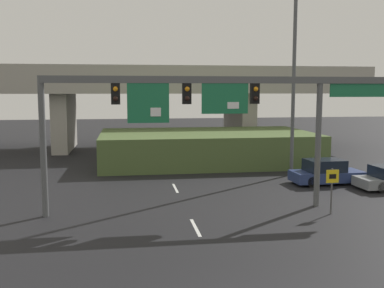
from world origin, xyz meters
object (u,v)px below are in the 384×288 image
speed_limit_sign (332,184)px  highway_light_pole_near (295,49)px  parked_sedan_near_right (326,173)px  signal_gantry (211,102)px

speed_limit_sign → highway_light_pole_near: bearing=79.9°
speed_limit_sign → highway_light_pole_near: (1.69, 9.44, 6.93)m
parked_sedan_near_right → highway_light_pole_near: bearing=106.8°
highway_light_pole_near → parked_sedan_near_right: size_ratio=3.65×
signal_gantry → parked_sedan_near_right: (8.06, 4.91, -4.43)m
signal_gantry → highway_light_pole_near: bearing=48.4°
signal_gantry → highway_light_pole_near: 11.05m
highway_light_pole_near → parked_sedan_near_right: highway_light_pole_near is taller
signal_gantry → speed_limit_sign: (5.33, -1.52, -3.73)m
parked_sedan_near_right → signal_gantry: bearing=-151.0°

